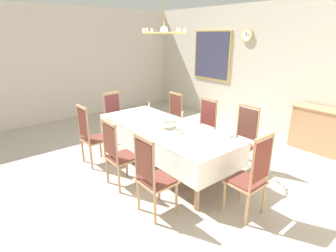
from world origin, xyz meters
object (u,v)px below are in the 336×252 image
at_px(candlestick_east, 182,125).
at_px(chair_head_east, 251,176).
at_px(chair_north_c, 242,139).
at_px(chandelier, 164,32).
at_px(dining_table, 165,131).
at_px(mounted_clock, 247,35).
at_px(sideboard, 329,132).
at_px(chair_head_west, 116,116).
at_px(bowl_near_right, 123,121).
at_px(soup_tureen, 168,121).
at_px(chair_south_b, 118,153).
at_px(candlestick_west, 149,113).
at_px(spoon_secondary, 122,119).
at_px(chair_south_a, 91,135).
at_px(chair_south_c, 153,176).
at_px(bowl_near_left, 158,113).
at_px(spoon_primary, 156,112).
at_px(chair_north_b, 203,127).
at_px(chair_north_a, 171,116).
at_px(framed_painting, 212,55).

bearing_deg(candlestick_east, chair_head_east, 0.00).
height_order(chair_north_c, chandelier, chandelier).
relative_size(dining_table, chandelier, 4.00).
bearing_deg(mounted_clock, sideboard, -6.03).
bearing_deg(chair_head_west, sideboard, 130.62).
bearing_deg(bowl_near_right, soup_tureen, 27.31).
height_order(dining_table, bowl_near_right, bowl_near_right).
distance_m(dining_table, chair_south_b, 0.97).
height_order(soup_tureen, chandelier, chandelier).
distance_m(candlestick_east, sideboard, 3.18).
xyz_separation_m(candlestick_west, mounted_clock, (-0.24, 3.16, 1.36)).
bearing_deg(spoon_secondary, chair_south_b, -37.28).
relative_size(dining_table, soup_tureen, 8.66).
xyz_separation_m(chair_south_a, chair_head_east, (2.73, 0.96, 0.02)).
height_order(chair_south_b, chair_south_c, chair_south_c).
bearing_deg(bowl_near_right, chair_north_c, 39.67).
height_order(soup_tureen, spoon_secondary, soup_tureen).
xyz_separation_m(chair_head_west, chair_head_east, (3.55, 0.00, 0.03)).
bearing_deg(bowl_near_left, bowl_near_right, -90.30).
distance_m(chair_head_west, soup_tureen, 1.89).
distance_m(chair_head_east, bowl_near_right, 2.52).
relative_size(chair_north_c, bowl_near_left, 7.86).
bearing_deg(chair_head_west, dining_table, 90.00).
bearing_deg(bowl_near_left, spoon_secondary, -99.00).
relative_size(candlestick_east, sideboard, 0.26).
distance_m(chair_head_west, chair_head_east, 3.55).
bearing_deg(dining_table, chair_north_c, 45.32).
bearing_deg(bowl_near_right, spoon_primary, 96.94).
xyz_separation_m(bowl_near_left, sideboard, (2.32, 2.53, -0.34)).
bearing_deg(chair_south_c, chair_head_east, 49.07).
bearing_deg(spoon_primary, chair_south_b, -56.88).
xyz_separation_m(candlestick_west, bowl_near_right, (-0.25, -0.41, -0.12)).
distance_m(candlestick_west, bowl_near_left, 0.47).
xyz_separation_m(chair_north_c, bowl_near_left, (-1.65, -0.57, 0.21)).
xyz_separation_m(dining_table, chair_north_b, (0.04, 0.96, -0.13)).
bearing_deg(chair_south_a, spoon_secondary, 77.26).
height_order(dining_table, spoon_primary, spoon_primary).
bearing_deg(chair_north_a, bowl_near_right, 100.29).
bearing_deg(chandelier, chair_north_c, 45.32).
bearing_deg(bowl_near_left, sideboard, 47.42).
height_order(chair_south_b, bowl_near_left, chair_south_b).
relative_size(chair_south_c, chandelier, 1.67).
bearing_deg(dining_table, soup_tureen, 0.00).
distance_m(chair_head_west, bowl_near_left, 1.17).
distance_m(bowl_near_left, mounted_clock, 3.14).
distance_m(chair_north_b, spoon_secondary, 1.60).
distance_m(chair_north_c, spoon_secondary, 2.23).
bearing_deg(framed_painting, chair_south_a, -78.25).
bearing_deg(soup_tureen, chair_north_c, 48.19).
bearing_deg(chair_south_c, chair_north_a, 134.81).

